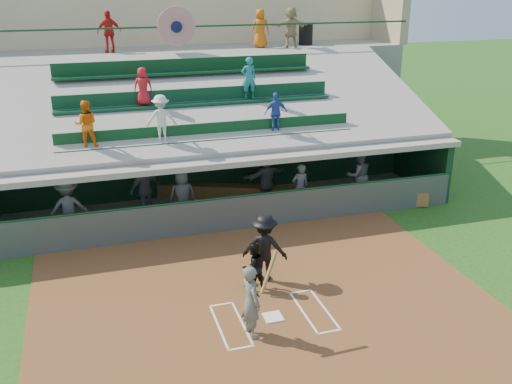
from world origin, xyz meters
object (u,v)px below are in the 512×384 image
object	(u,v)px
batter_at_plate	(251,301)
catcher	(253,267)
home_plate	(273,317)
trash_bin	(306,34)

from	to	relation	value
batter_at_plate	catcher	size ratio (longest dim) A/B	1.55
batter_at_plate	catcher	distance (m)	1.99
home_plate	catcher	xyz separation A→B (m)	(-0.08, 1.39, 0.62)
trash_bin	home_plate	bearing A→B (deg)	-113.91
trash_bin	batter_at_plate	bearing A→B (deg)	-115.48
catcher	trash_bin	xyz separation A→B (m)	(5.94, 11.84, 4.40)
home_plate	batter_at_plate	bearing A→B (deg)	-144.07
catcher	trash_bin	distance (m)	13.96
home_plate	trash_bin	size ratio (longest dim) A/B	0.47
batter_at_plate	catcher	bearing A→B (deg)	72.42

